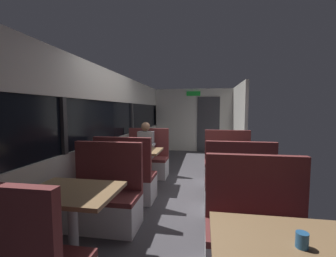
{
  "coord_description": "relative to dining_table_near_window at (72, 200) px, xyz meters",
  "views": [
    {
      "loc": [
        0.39,
        -4.05,
        1.54
      ],
      "look_at": [
        -0.59,
        2.01,
        1.02
      ],
      "focal_mm": 23.73,
      "sensor_mm": 36.0,
      "label": 1
    }
  ],
  "objects": [
    {
      "name": "ground_plane",
      "position": [
        0.89,
        2.09,
        -0.65
      ],
      "size": [
        3.3,
        9.2,
        0.02
      ],
      "primitive_type": "cube",
      "color": "#423F44"
    },
    {
      "name": "carriage_window_panel_left",
      "position": [
        -0.56,
        2.09,
        0.47
      ],
      "size": [
        0.09,
        8.48,
        2.3
      ],
      "color": "beige",
      "rests_on": "ground_plane"
    },
    {
      "name": "carriage_end_bulkhead",
      "position": [
        0.95,
        6.28,
        0.5
      ],
      "size": [
        2.9,
        0.11,
        2.3
      ],
      "color": "beige",
      "rests_on": "ground_plane"
    },
    {
      "name": "carriage_aisle_panel_right",
      "position": [
        2.34,
        5.09,
        0.51
      ],
      "size": [
        0.08,
        2.4,
        2.3
      ],
      "primitive_type": "cube",
      "color": "beige",
      "rests_on": "ground_plane"
    },
    {
      "name": "dining_table_near_window",
      "position": [
        0.0,
        0.0,
        0.0
      ],
      "size": [
        0.9,
        0.7,
        0.74
      ],
      "color": "#9E9EA3",
      "rests_on": "ground_plane"
    },
    {
      "name": "bench_near_window_facing_entry",
      "position": [
        0.0,
        0.7,
        -0.31
      ],
      "size": [
        0.95,
        0.5,
        1.1
      ],
      "color": "silver",
      "rests_on": "ground_plane"
    },
    {
      "name": "dining_table_mid_window",
      "position": [
        0.0,
        2.25,
        0.0
      ],
      "size": [
        0.9,
        0.7,
        0.74
      ],
      "color": "#9E9EA3",
      "rests_on": "ground_plane"
    },
    {
      "name": "bench_mid_window_facing_end",
      "position": [
        0.0,
        1.55,
        -0.31
      ],
      "size": [
        0.95,
        0.5,
        1.1
      ],
      "color": "silver",
      "rests_on": "ground_plane"
    },
    {
      "name": "bench_mid_window_facing_entry",
      "position": [
        0.0,
        2.95,
        -0.31
      ],
      "size": [
        0.95,
        0.5,
        1.1
      ],
      "color": "silver",
      "rests_on": "ground_plane"
    },
    {
      "name": "bench_front_aisle_facing_entry",
      "position": [
        1.79,
        0.1,
        -0.31
      ],
      "size": [
        0.95,
        0.5,
        1.1
      ],
      "color": "silver",
      "rests_on": "ground_plane"
    },
    {
      "name": "dining_table_rear_aisle",
      "position": [
        1.79,
        2.05,
        0.0
      ],
      "size": [
        0.9,
        0.7,
        0.74
      ],
      "color": "#9E9EA3",
      "rests_on": "ground_plane"
    },
    {
      "name": "bench_rear_aisle_facing_end",
      "position": [
        1.79,
        1.35,
        -0.31
      ],
      "size": [
        0.95,
        0.5,
        1.1
      ],
      "color": "silver",
      "rests_on": "ground_plane"
    },
    {
      "name": "bench_rear_aisle_facing_entry",
      "position": [
        1.79,
        2.75,
        -0.31
      ],
      "size": [
        0.95,
        0.5,
        1.1
      ],
      "color": "silver",
      "rests_on": "ground_plane"
    },
    {
      "name": "seated_passenger",
      "position": [
        0.0,
        2.88,
        -0.1
      ],
      "size": [
        0.47,
        0.55,
        1.26
      ],
      "color": "#26262D",
      "rests_on": "ground_plane"
    },
    {
      "name": "coffee_cup_primary",
      "position": [
        1.86,
        -0.63,
        0.15
      ],
      "size": [
        0.07,
        0.07,
        0.09
      ],
      "color": "#26598C",
      "rests_on": "dining_table_front_aisle"
    }
  ]
}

